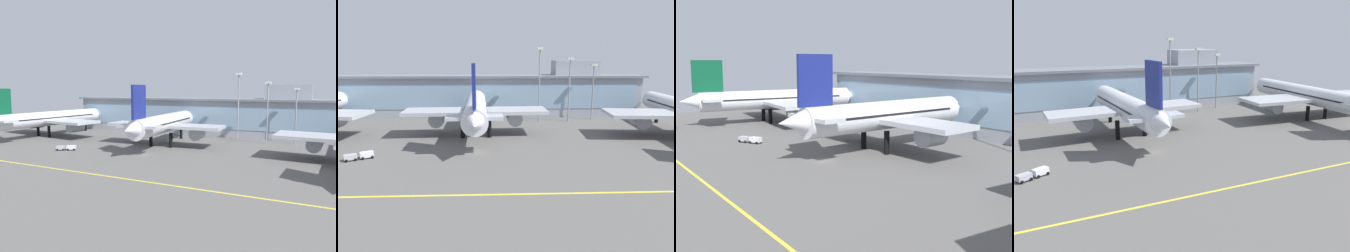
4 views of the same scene
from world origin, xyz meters
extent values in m
plane|color=#5B5956|center=(0.00, 0.00, 0.00)|extent=(180.00, 180.00, 0.00)
cube|color=yellow|center=(0.00, -22.00, 0.01)|extent=(144.00, 0.50, 0.01)
cube|color=#9399A3|center=(0.00, 47.15, 6.91)|extent=(112.12, 12.00, 13.81)
cube|color=#84A3BC|center=(0.00, 41.10, 7.60)|extent=(107.64, 0.20, 8.84)
cube|color=slate|center=(0.00, 47.15, 14.21)|extent=(115.12, 14.00, 0.80)
cylinder|color=black|center=(-54.85, 13.02, 2.21)|extent=(1.10, 1.10, 4.42)
cylinder|color=black|center=(-48.27, 12.24, 2.21)|extent=(1.10, 1.10, 4.42)
cylinder|color=black|center=(-49.04, 33.84, 2.21)|extent=(1.10, 1.10, 4.42)
cylinder|color=silver|center=(-51.12, 16.32, 6.91)|extent=(10.96, 46.75, 5.52)
cone|color=silver|center=(-48.19, 41.01, 6.91)|extent=(5.80, 5.56, 5.25)
cone|color=silver|center=(-54.09, -8.65, 7.32)|extent=(5.38, 6.59, 4.70)
cube|color=#84A3BC|center=(-48.60, 37.53, 7.87)|extent=(4.57, 4.33, 1.66)
cube|color=black|center=(-51.12, 16.32, 7.32)|extent=(10.14, 39.38, 0.44)
cube|color=#B7BAC1|center=(-51.12, 16.32, 6.21)|extent=(43.52, 16.07, 0.88)
cylinder|color=#999EA8|center=(-62.74, 19.38, 4.03)|extent=(4.55, 6.45, 3.87)
cylinder|color=#999EA8|center=(-39.11, 16.58, 4.03)|extent=(4.55, 6.45, 3.87)
cube|color=#0C4C2D|center=(-53.53, -3.96, 14.09)|extent=(1.64, 8.38, 8.84)
cube|color=#B7BAC1|center=(-53.53, -3.96, 7.73)|extent=(14.11, 6.67, 0.71)
cylinder|color=black|center=(-4.71, 13.10, 2.33)|extent=(1.10, 1.10, 4.65)
cylinder|color=black|center=(2.25, 13.40, 2.33)|extent=(1.10, 1.10, 4.65)
cylinder|color=black|center=(-2.02, 31.64, 2.33)|extent=(1.10, 1.10, 4.65)
cylinder|color=silver|center=(-1.37, 16.45, 7.27)|extent=(7.53, 40.22, 5.81)
cone|color=silver|center=(-2.30, 38.18, 7.27)|extent=(5.74, 5.46, 5.52)
cone|color=silver|center=(-0.42, -5.57, 7.70)|extent=(5.21, 6.60, 4.94)
cube|color=#84A3BC|center=(-2.16, 34.84, 8.28)|extent=(4.53, 4.25, 1.74)
cube|color=black|center=(-1.37, 16.45, 7.70)|extent=(7.31, 33.83, 0.47)
cube|color=#B7BAC1|center=(-1.37, 16.45, 6.54)|extent=(38.40, 11.23, 0.93)
cylinder|color=#999EA8|center=(-12.06, 17.43, 4.24)|extent=(4.29, 5.37, 4.07)
cylinder|color=#999EA8|center=(9.21, 18.34, 4.24)|extent=(4.29, 5.37, 4.07)
cube|color=navy|center=(-0.61, -1.14, 14.82)|extent=(1.01, 7.23, 9.30)
cube|color=#B7BAC1|center=(-0.61, -1.14, 8.14)|extent=(12.34, 4.92, 0.74)
cylinder|color=black|center=(-22.64, -2.20, 0.30)|extent=(0.62, 0.46, 0.60)
cylinder|color=black|center=(-21.92, -3.52, 0.30)|extent=(0.62, 0.46, 0.60)
cylinder|color=black|center=(-24.24, -3.07, 0.30)|extent=(0.62, 0.46, 0.60)
cylinder|color=black|center=(-23.52, -4.39, 0.30)|extent=(0.62, 0.46, 0.60)
cube|color=silver|center=(-23.08, -3.30, 0.85)|extent=(3.00, 2.56, 1.10)
cylinder|color=black|center=(-25.43, -3.72, 0.30)|extent=(0.61, 0.45, 0.60)
cylinder|color=black|center=(-24.71, -5.04, 0.30)|extent=(0.61, 0.45, 0.60)
cylinder|color=black|center=(-26.90, -4.52, 0.30)|extent=(0.61, 0.45, 0.60)
cylinder|color=black|center=(-26.18, -5.84, 0.30)|extent=(0.61, 0.45, 0.60)
cube|color=#A8A8B2|center=(-25.80, -4.78, 0.80)|extent=(2.83, 2.47, 1.00)
cube|color=#2D2D33|center=(-24.49, -4.06, 0.45)|extent=(0.57, 0.37, 0.08)
camera|label=1|loc=(43.19, -74.65, 18.29)|focal=33.47mm
camera|label=2|loc=(3.52, -65.61, 20.23)|focal=32.82mm
camera|label=3|loc=(63.37, -39.91, 18.25)|focal=44.66mm
camera|label=4|loc=(-24.60, -65.35, 23.56)|focal=36.61mm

